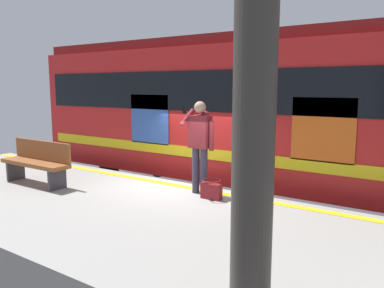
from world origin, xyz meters
The scene contains 10 objects.
ground_plane centered at (0.00, 0.00, 0.00)m, with size 24.27×24.27×0.00m, color #3D3D3F.
platform centered at (0.00, 2.00, 0.56)m, with size 13.20×4.00×1.12m, color gray.
safety_line centered at (0.00, 0.30, 1.12)m, with size 12.94×0.16×0.01m, color yellow.
track_rail_near centered at (0.00, -1.37, 0.08)m, with size 17.16×0.08×0.16m, color slate.
track_rail_far centered at (0.00, -2.81, 0.08)m, with size 17.16×0.08×0.16m, color slate.
train_carriage centered at (-0.48, -2.08, 2.60)m, with size 11.89×2.79×4.12m.
passenger centered at (-0.63, 0.50, 2.15)m, with size 0.57×0.55×1.75m.
handbag centered at (-1.01, 0.70, 1.29)m, with size 0.38×0.35×0.36m.
station_column centered at (-3.09, 3.49, 2.81)m, with size 0.37×0.37×3.39m, color #38332D.
bench centered at (2.56, 1.79, 1.61)m, with size 1.78×0.44×0.90m.
Camera 1 is at (-4.44, 6.45, 3.14)m, focal length 35.62 mm.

